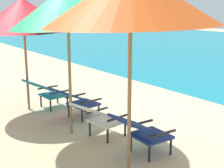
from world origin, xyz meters
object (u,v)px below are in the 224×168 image
(lounge_chair_far_left, at_px, (47,91))
(lounge_chair_far_right, at_px, (142,130))
(beach_umbrella_left, at_px, (23,14))
(lounge_chair_near_right, at_px, (100,116))
(lounge_chair_near_left, at_px, (76,100))
(beach_umbrella_center, at_px, (68,7))

(lounge_chair_far_left, relative_size, lounge_chair_far_right, 1.00)
(beach_umbrella_left, bearing_deg, lounge_chair_near_right, 8.71)
(lounge_chair_near_right, bearing_deg, lounge_chair_far_left, -179.91)
(lounge_chair_near_left, xyz_separation_m, beach_umbrella_left, (-1.17, -0.52, 1.62))
(lounge_chair_near_right, height_order, beach_umbrella_left, beach_umbrella_left)
(lounge_chair_far_right, height_order, beach_umbrella_left, beach_umbrella_left)
(lounge_chair_far_left, height_order, beach_umbrella_center, beach_umbrella_center)
(lounge_chair_far_left, relative_size, beach_umbrella_left, 0.33)
(lounge_chair_far_right, relative_size, beach_umbrella_center, 0.35)
(beach_umbrella_left, bearing_deg, beach_umbrella_center, 2.34)
(lounge_chair_near_right, xyz_separation_m, lounge_chair_far_right, (0.89, 0.15, 0.00))
(beach_umbrella_center, bearing_deg, beach_umbrella_left, -177.66)
(beach_umbrella_left, distance_m, beach_umbrella_center, 1.76)
(lounge_chair_far_right, bearing_deg, lounge_chair_far_left, -177.06)
(lounge_chair_near_left, xyz_separation_m, lounge_chair_near_right, (1.08, -0.17, 0.00))
(lounge_chair_near_left, relative_size, beach_umbrella_center, 0.36)
(lounge_chair_far_left, xyz_separation_m, beach_umbrella_center, (1.56, -0.27, 1.78))
(beach_umbrella_center, bearing_deg, lounge_chair_far_right, 16.85)
(lounge_chair_far_right, bearing_deg, lounge_chair_near_left, 179.30)
(lounge_chair_near_left, relative_size, lounge_chair_near_right, 0.98)
(lounge_chair_near_left, distance_m, lounge_chair_near_right, 1.09)
(lounge_chair_near_left, height_order, lounge_chair_near_right, same)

